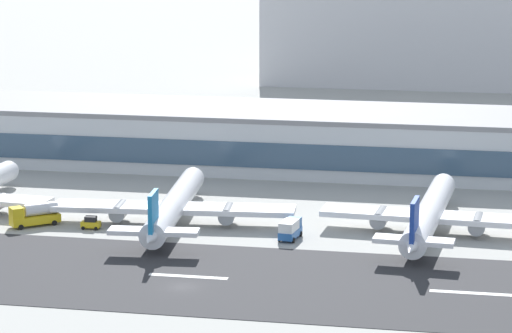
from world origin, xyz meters
TOP-DOWN VIEW (x-y plane):
  - ground_plane at (0.00, 0.00)m, footprint 1400.00×1400.00m
  - runway_strip at (0.00, 4.96)m, footprint 800.00×34.89m
  - runway_centreline_dash_4 at (-0.46, 4.96)m, footprint 12.00×1.20m
  - runway_centreline_dash_5 at (41.00, 4.96)m, footprint 12.00×1.20m
  - terminal_building at (11.00, 84.46)m, footprint 192.10×27.54m
  - distant_hotel_block at (47.79, 216.27)m, footprint 148.84×38.00m
  - airliner_blue_tail_gate_1 at (-10.26, 33.13)m, footprint 42.28×48.04m
  - airliner_navy_tail_gate_2 at (33.02, 35.69)m, footprint 36.55×48.90m
  - service_fuel_truck_0 at (-33.44, 28.45)m, footprint 8.17×7.47m
  - service_baggage_tug_1 at (-23.40, 28.42)m, footprint 3.24×1.96m
  - service_box_truck_2 at (10.95, 28.47)m, footprint 3.36×6.27m

SIDE VIEW (x-z plane):
  - ground_plane at x=0.00m, z-range 0.00..0.00m
  - runway_strip at x=0.00m, z-range 0.00..0.08m
  - runway_centreline_dash_4 at x=-0.46m, z-range 0.08..0.09m
  - runway_centreline_dash_5 at x=41.00m, z-range 0.08..0.09m
  - service_baggage_tug_1 at x=-23.40m, z-range -0.05..2.15m
  - service_box_truck_2 at x=10.95m, z-range 0.16..3.41m
  - service_fuel_truck_0 at x=-33.44m, z-range 0.05..4.00m
  - airliner_blue_tail_gate_1 at x=-10.26m, z-range -1.82..8.21m
  - airliner_navy_tail_gate_2 at x=33.02m, z-range -1.85..8.36m
  - terminal_building at x=11.00m, z-range 0.00..12.32m
  - distant_hotel_block at x=47.79m, z-range 0.00..48.50m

